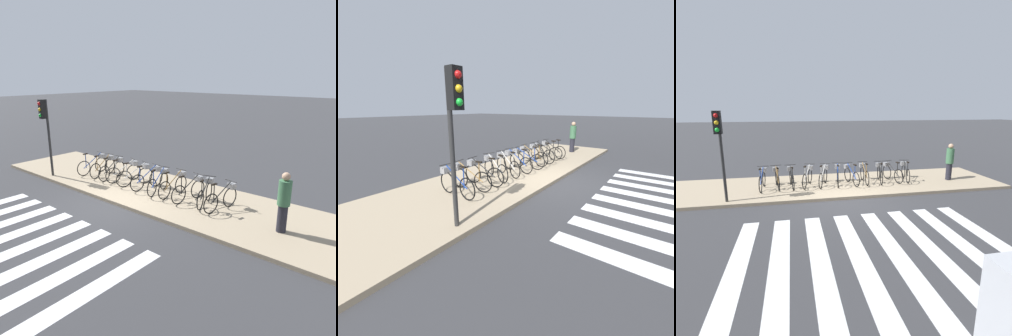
% 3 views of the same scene
% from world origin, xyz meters
% --- Properties ---
extents(ground_plane, '(120.00, 120.00, 0.00)m').
position_xyz_m(ground_plane, '(0.00, 0.00, 0.00)').
color(ground_plane, '#38383A').
extents(sidewalk, '(14.48, 3.63, 0.12)m').
position_xyz_m(sidewalk, '(0.00, 1.81, 0.06)').
color(sidewalk, tan).
rests_on(sidewalk, ground_plane).
extents(parked_bicycle_0, '(0.46, 1.53, 0.94)m').
position_xyz_m(parked_bicycle_0, '(-3.11, 1.69, 0.54)').
color(parked_bicycle_0, black).
rests_on(parked_bicycle_0, sidewalk).
extents(parked_bicycle_1, '(0.46, 1.52, 0.94)m').
position_xyz_m(parked_bicycle_1, '(-2.53, 1.75, 0.54)').
color(parked_bicycle_1, black).
rests_on(parked_bicycle_1, sidewalk).
extents(parked_bicycle_2, '(0.46, 1.52, 0.94)m').
position_xyz_m(parked_bicycle_2, '(-1.94, 1.74, 0.54)').
color(parked_bicycle_2, black).
rests_on(parked_bicycle_2, sidewalk).
extents(parked_bicycle_3, '(0.62, 1.46, 0.94)m').
position_xyz_m(parked_bicycle_3, '(-1.25, 1.78, 0.54)').
color(parked_bicycle_3, black).
rests_on(parked_bicycle_3, sidewalk).
extents(parked_bicycle_4, '(0.64, 1.45, 0.94)m').
position_xyz_m(parked_bicycle_4, '(-0.59, 1.74, 0.54)').
color(parked_bicycle_4, black).
rests_on(parked_bicycle_4, sidewalk).
extents(parked_bicycle_5, '(0.46, 1.52, 0.94)m').
position_xyz_m(parked_bicycle_5, '(0.03, 1.75, 0.54)').
color(parked_bicycle_5, black).
rests_on(parked_bicycle_5, sidewalk).
extents(parked_bicycle_6, '(0.50, 1.50, 0.94)m').
position_xyz_m(parked_bicycle_6, '(0.60, 1.69, 0.54)').
color(parked_bicycle_6, black).
rests_on(parked_bicycle_6, sidewalk).
extents(parked_bicycle_7, '(0.46, 1.53, 0.94)m').
position_xyz_m(parked_bicycle_7, '(1.23, 1.79, 0.54)').
color(parked_bicycle_7, black).
rests_on(parked_bicycle_7, sidewalk).
extents(parked_bicycle_8, '(0.46, 1.51, 0.94)m').
position_xyz_m(parked_bicycle_8, '(1.94, 1.75, 0.54)').
color(parked_bicycle_8, black).
rests_on(parked_bicycle_8, sidewalk).
extents(parked_bicycle_9, '(0.56, 1.48, 0.94)m').
position_xyz_m(parked_bicycle_9, '(2.52, 1.80, 0.54)').
color(parked_bicycle_9, black).
rests_on(parked_bicycle_9, sidewalk).
extents(parked_bicycle_10, '(0.47, 1.51, 0.94)m').
position_xyz_m(parked_bicycle_10, '(3.17, 1.77, 0.54)').
color(parked_bicycle_10, black).
rests_on(parked_bicycle_10, sidewalk).
extents(pedestrian, '(0.34, 0.34, 1.67)m').
position_xyz_m(pedestrian, '(5.18, 1.46, 1.00)').
color(pedestrian, '#23232D').
rests_on(pedestrian, sidewalk).
extents(traffic_light, '(0.24, 0.40, 3.16)m').
position_xyz_m(traffic_light, '(-4.22, 0.23, 2.40)').
color(traffic_light, '#2D2D2D').
rests_on(traffic_light, sidewalk).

